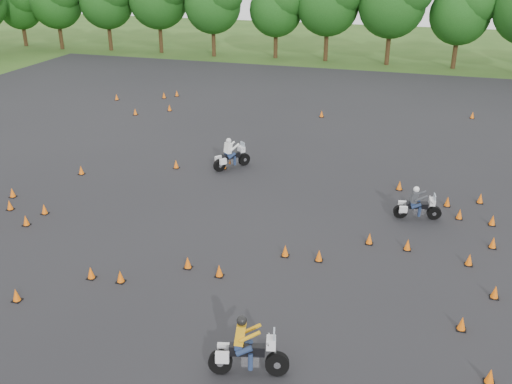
{
  "coord_description": "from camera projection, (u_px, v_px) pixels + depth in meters",
  "views": [
    {
      "loc": [
        6.47,
        -17.83,
        11.22
      ],
      "look_at": [
        0.0,
        4.0,
        1.2
      ],
      "focal_mm": 40.0,
      "sensor_mm": 36.0,
      "label": 1
    }
  ],
  "objects": [
    {
      "name": "asphalt_pad",
      "position": [
        268.0,
        199.0,
        27.12
      ],
      "size": [
        62.0,
        62.0,
        0.0
      ],
      "primitive_type": "plane",
      "color": "black",
      "rests_on": "ground"
    },
    {
      "name": "treeline",
      "position": [
        361.0,
        24.0,
        50.41
      ],
      "size": [
        86.58,
        32.51,
        10.23
      ],
      "color": "#184614",
      "rests_on": "ground"
    },
    {
      "name": "rider_grey",
      "position": [
        418.0,
        202.0,
        24.88
      ],
      "size": [
        2.15,
        1.01,
        1.6
      ],
      "primitive_type": null,
      "rotation": [
        0.0,
        0.0,
        0.19
      ],
      "color": "#36383D",
      "rests_on": "ground"
    },
    {
      "name": "rider_yellow",
      "position": [
        248.0,
        349.0,
        15.77
      ],
      "size": [
        2.39,
        1.22,
        1.77
      ],
      "primitive_type": null,
      "rotation": [
        0.0,
        0.0,
        0.24
      ],
      "color": "orange",
      "rests_on": "ground"
    },
    {
      "name": "ground",
      "position": [
        226.0,
        261.0,
        21.85
      ],
      "size": [
        140.0,
        140.0,
        0.0
      ],
      "primitive_type": "plane",
      "color": "#2D5119",
      "rests_on": "ground"
    },
    {
      "name": "traffic_cones",
      "position": [
        271.0,
        209.0,
        25.6
      ],
      "size": [
        33.11,
        33.03,
        0.45
      ],
      "color": "orange",
      "rests_on": "asphalt_pad"
    },
    {
      "name": "rider_white",
      "position": [
        232.0,
        153.0,
        30.44
      ],
      "size": [
        1.93,
        2.2,
        1.74
      ],
      "primitive_type": null,
      "rotation": [
        0.0,
        0.0,
        0.91
      ],
      "color": "white",
      "rests_on": "ground"
    }
  ]
}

